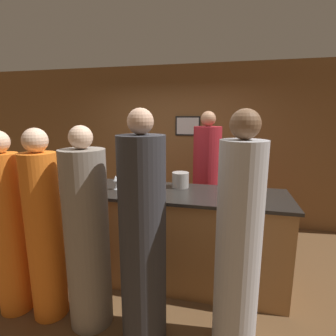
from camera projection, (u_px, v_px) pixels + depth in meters
The scene contains 16 objects.
ground_plane at pixel (146, 274), 3.26m from camera, with size 14.00×14.00×0.00m, color brown.
back_wall at pixel (177, 145), 4.79m from camera, with size 8.00×0.08×2.80m.
bar_counter at pixel (146, 233), 3.15m from camera, with size 3.23×0.80×1.09m.
bartender at pixel (206, 186), 3.81m from camera, with size 0.40×0.40×2.00m.
guest_0 at pixel (44, 232), 2.45m from camera, with size 0.32×0.32×1.83m.
guest_1 at pixel (143, 240), 2.16m from camera, with size 0.39×0.39×1.99m.
guest_2 at pixel (238, 246), 2.05m from camera, with size 0.35×0.35×1.99m.
guest_3 at pixel (9, 230), 2.52m from camera, with size 0.31×0.31×1.81m.
guest_4 at pixel (87, 237), 2.36m from camera, with size 0.39×0.39×1.86m.
wine_bottle_0 at pixel (58, 168), 3.64m from camera, with size 0.07×0.07×0.31m.
wine_bottle_1 at pixel (33, 181), 2.96m from camera, with size 0.08×0.08×0.31m.
ice_bucket at pixel (180, 180), 3.14m from camera, with size 0.20×0.20×0.18m.
wine_glass_0 at pixel (116, 179), 3.03m from camera, with size 0.07×0.07×0.17m.
wine_glass_1 at pixel (96, 180), 3.02m from camera, with size 0.08×0.08×0.15m.
wine_glass_2 at pixel (51, 176), 3.23m from camera, with size 0.06×0.06×0.16m.
wine_glass_3 at pixel (151, 180), 3.02m from camera, with size 0.08×0.08×0.15m.
Camera 1 is at (0.93, -2.80, 1.94)m, focal length 28.00 mm.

